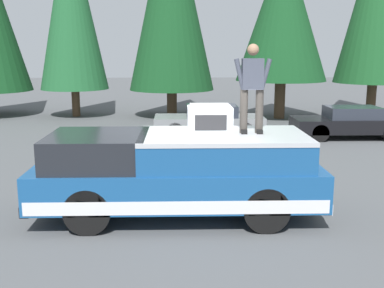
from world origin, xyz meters
The scene contains 8 objects.
ground_plane centered at (0.00, 0.00, 0.00)m, with size 90.00×90.00×0.00m, color #4C4F51.
pickup_truck centered at (-0.24, 0.37, 0.87)m, with size 2.01×5.54×1.65m.
compressor_unit centered at (-0.22, -0.25, 1.93)m, with size 0.65×0.84×0.56m.
person_on_truck_bed centered at (-0.16, -1.06, 2.55)m, with size 0.29×0.72×1.69m.
parked_car_black centered at (7.93, -5.95, 0.58)m, with size 1.64×4.10×1.16m.
parked_car_grey centered at (8.56, -0.81, 0.58)m, with size 1.64×4.10×1.16m.
conifer_left centered at (12.98, -4.41, 4.90)m, with size 4.18×4.18×8.05m.
conifer_center_right centered at (13.94, 5.35, 5.37)m, with size 3.22×3.22×9.44m.
Camera 1 is at (-9.15, 0.34, 3.25)m, focal length 44.32 mm.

